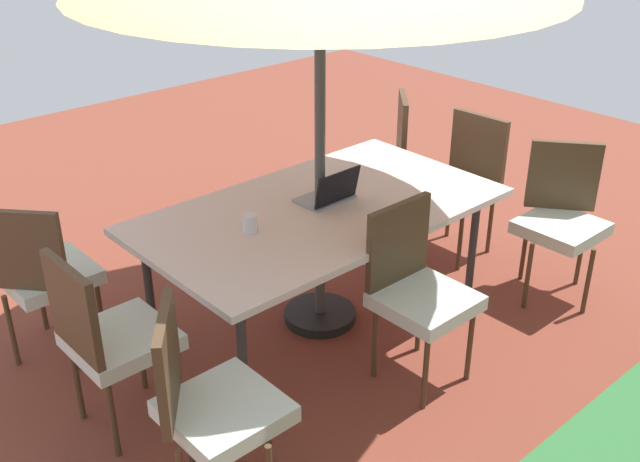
% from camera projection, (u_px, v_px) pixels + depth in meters
% --- Properties ---
extents(ground_plane, '(10.00, 10.00, 0.02)m').
position_uv_depth(ground_plane, '(320.00, 320.00, 4.66)').
color(ground_plane, brown).
extents(dining_table, '(2.10, 1.18, 0.76)m').
position_uv_depth(dining_table, '(320.00, 214.00, 4.33)').
color(dining_table, silver).
rests_on(dining_table, ground_plane).
extents(chair_southeast, '(0.59, 0.58, 0.98)m').
position_uv_depth(chair_southeast, '(42.00, 271.00, 4.08)').
color(chair_southeast, silver).
rests_on(chair_southeast, ground_plane).
extents(chair_northeast, '(0.58, 0.58, 0.98)m').
position_uv_depth(chair_northeast, '(208.00, 400.00, 3.12)').
color(chair_northeast, silver).
rests_on(chair_northeast, ground_plane).
extents(chair_north, '(0.46, 0.46, 0.98)m').
position_uv_depth(chair_north, '(417.00, 286.00, 3.93)').
color(chair_north, silver).
rests_on(chair_north, ground_plane).
extents(chair_west, '(0.47, 0.46, 0.98)m').
position_uv_depth(chair_west, '(464.00, 179.00, 5.22)').
color(chair_west, silver).
rests_on(chair_west, ground_plane).
extents(chair_southwest, '(0.59, 0.59, 0.98)m').
position_uv_depth(chair_southwest, '(381.00, 151.00, 5.70)').
color(chair_southwest, silver).
rests_on(chair_southwest, ground_plane).
extents(chair_east, '(0.46, 0.46, 0.98)m').
position_uv_depth(chair_east, '(108.00, 334.00, 3.55)').
color(chair_east, silver).
rests_on(chair_east, ground_plane).
extents(chair_northwest, '(0.58, 0.58, 0.98)m').
position_uv_depth(chair_northwest, '(561.00, 214.00, 4.71)').
color(chair_northwest, silver).
rests_on(chair_northwest, ground_plane).
extents(laptop, '(0.32, 0.25, 0.21)m').
position_uv_depth(laptop, '(329.00, 194.00, 4.35)').
color(laptop, gray).
rests_on(laptop, dining_table).
extents(cup, '(0.08, 0.08, 0.10)m').
position_uv_depth(cup, '(250.00, 223.00, 4.01)').
color(cup, white).
rests_on(cup, dining_table).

